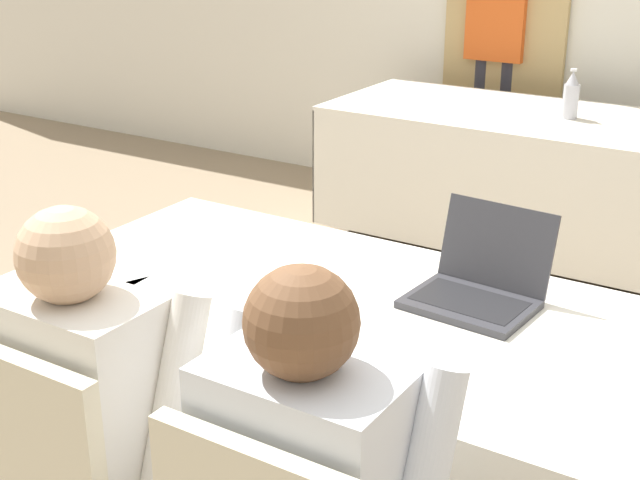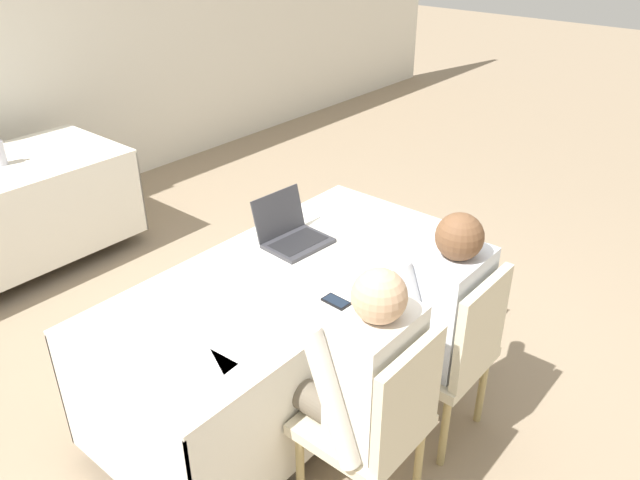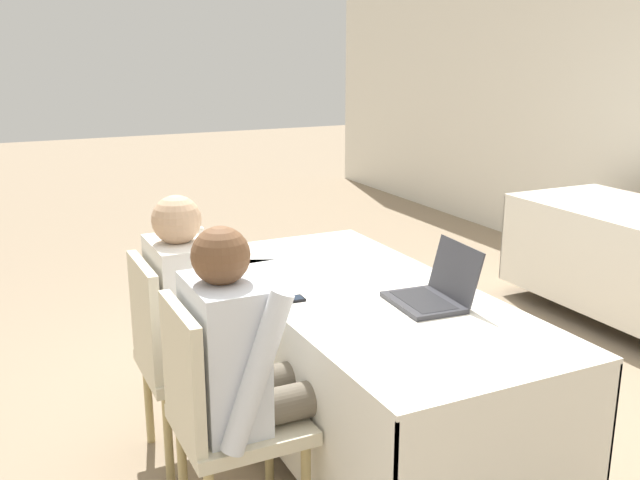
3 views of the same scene
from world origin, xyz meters
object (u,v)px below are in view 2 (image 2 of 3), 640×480
object	(u,v)px
chair_near_left	(378,420)
person_checkered_shirt	(358,377)
cell_phone	(336,302)
person_white_shirt	(434,311)
chair_near_right	(451,349)
laptop	(292,234)

from	to	relation	value
chair_near_left	person_checkered_shirt	size ratio (longest dim) A/B	0.78
cell_phone	chair_near_left	size ratio (longest dim) A/B	0.14
person_white_shirt	chair_near_right	bearing A→B (deg)	90.00
laptop	person_checkered_shirt	xyz separation A→B (m)	(-0.52, -0.81, -0.12)
chair_near_right	laptop	bearing A→B (deg)	-87.51
chair_near_right	cell_phone	bearing A→B (deg)	-52.23
person_white_shirt	person_checkered_shirt	bearing A→B (deg)	0.00
person_checkered_shirt	person_white_shirt	world-z (taller)	same
chair_near_left	chair_near_right	bearing A→B (deg)	-180.00
laptop	person_white_shirt	distance (m)	0.82
person_white_shirt	chair_near_left	bearing A→B (deg)	10.38
laptop	person_checkered_shirt	distance (m)	0.97
cell_phone	person_checkered_shirt	world-z (taller)	person_checkered_shirt
cell_phone	person_checkered_shirt	xyz separation A→B (m)	(-0.25, -0.31, -0.08)
chair_near_right	person_checkered_shirt	world-z (taller)	person_checkered_shirt
chair_near_left	person_white_shirt	xyz separation A→B (m)	(0.56, 0.10, 0.16)
chair_near_left	person_checkered_shirt	world-z (taller)	person_checkered_shirt
person_checkered_shirt	person_white_shirt	bearing A→B (deg)	-180.00
laptop	chair_near_right	size ratio (longest dim) A/B	0.37
laptop	person_checkered_shirt	world-z (taller)	person_checkered_shirt
person_checkered_shirt	person_white_shirt	size ratio (longest dim) A/B	1.00
cell_phone	chair_near_left	bearing A→B (deg)	-118.34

